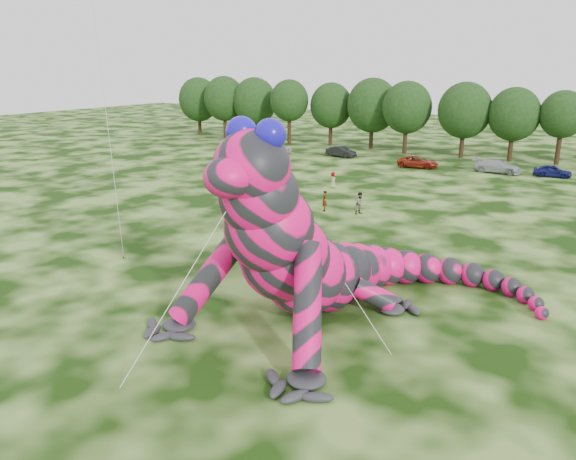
{
  "coord_description": "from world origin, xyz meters",
  "views": [
    {
      "loc": [
        6.98,
        -16.23,
        11.41
      ],
      "look_at": [
        -5.73,
        5.48,
        4.0
      ],
      "focal_mm": 35.0,
      "sensor_mm": 36.0,
      "label": 1
    }
  ],
  "objects_px": {
    "tree_3": "(289,112)",
    "spectator_0": "(324,201)",
    "tree_2": "(255,109)",
    "car_0": "(276,148)",
    "tree_6": "(406,118)",
    "tree_5": "(372,114)",
    "car_2": "(418,162)",
    "car_4": "(552,171)",
    "tree_9": "(561,128)",
    "tree_1": "(225,107)",
    "tree_8": "(513,125)",
    "tree_0": "(199,106)",
    "spectator_1": "(360,203)",
    "spectator_4": "(333,180)",
    "tree_4": "(331,114)",
    "inflatable_gecko": "(323,213)",
    "car_1": "(341,152)",
    "tree_7": "(464,120)",
    "car_3": "(497,166)"
  },
  "relations": [
    {
      "from": "tree_3",
      "to": "car_1",
      "type": "height_order",
      "value": "tree_3"
    },
    {
      "from": "car_0",
      "to": "car_4",
      "type": "bearing_deg",
      "value": -92.8
    },
    {
      "from": "tree_8",
      "to": "tree_5",
      "type": "bearing_deg",
      "value": 175.61
    },
    {
      "from": "tree_4",
      "to": "tree_9",
      "type": "distance_m",
      "value": 30.74
    },
    {
      "from": "car_2",
      "to": "spectator_1",
      "type": "bearing_deg",
      "value": -179.15
    },
    {
      "from": "tree_5",
      "to": "tree_9",
      "type": "xyz_separation_m",
      "value": [
        24.19,
        -1.09,
        -0.56
      ]
    },
    {
      "from": "tree_2",
      "to": "tree_7",
      "type": "xyz_separation_m",
      "value": [
        32.94,
        -1.96,
        -0.08
      ]
    },
    {
      "from": "tree_2",
      "to": "car_0",
      "type": "height_order",
      "value": "tree_2"
    },
    {
      "from": "tree_3",
      "to": "spectator_0",
      "type": "bearing_deg",
      "value": -55.76
    },
    {
      "from": "tree_1",
      "to": "spectator_4",
      "type": "relative_size",
      "value": 6.29
    },
    {
      "from": "tree_9",
      "to": "tree_7",
      "type": "bearing_deg",
      "value": -177.22
    },
    {
      "from": "tree_1",
      "to": "car_4",
      "type": "bearing_deg",
      "value": -10.77
    },
    {
      "from": "tree_7",
      "to": "inflatable_gecko",
      "type": "bearing_deg",
      "value": -83.6
    },
    {
      "from": "tree_5",
      "to": "car_2",
      "type": "relative_size",
      "value": 2.11
    },
    {
      "from": "car_0",
      "to": "spectator_4",
      "type": "relative_size",
      "value": 2.81
    },
    {
      "from": "tree_5",
      "to": "spectator_0",
      "type": "relative_size",
      "value": 5.87
    },
    {
      "from": "tree_3",
      "to": "spectator_1",
      "type": "height_order",
      "value": "tree_3"
    },
    {
      "from": "tree_9",
      "to": "spectator_0",
      "type": "bearing_deg",
      "value": -112.27
    },
    {
      "from": "tree_8",
      "to": "tree_0",
      "type": "bearing_deg",
      "value": 177.44
    },
    {
      "from": "tree_5",
      "to": "car_4",
      "type": "distance_m",
      "value": 26.88
    },
    {
      "from": "tree_1",
      "to": "car_0",
      "type": "xyz_separation_m",
      "value": [
        15.76,
        -9.94,
        -4.16
      ]
    },
    {
      "from": "spectator_0",
      "to": "car_2",
      "type": "bearing_deg",
      "value": 141.15
    },
    {
      "from": "car_0",
      "to": "car_3",
      "type": "bearing_deg",
      "value": -93.31
    },
    {
      "from": "tree_1",
      "to": "tree_3",
      "type": "xyz_separation_m",
      "value": [
        12.64,
        -0.98,
        -0.18
      ]
    },
    {
      "from": "spectator_4",
      "to": "spectator_0",
      "type": "relative_size",
      "value": 0.94
    },
    {
      "from": "tree_2",
      "to": "tree_6",
      "type": "xyz_separation_m",
      "value": [
        25.46,
        -2.08,
        -0.08
      ]
    },
    {
      "from": "tree_6",
      "to": "spectator_1",
      "type": "relative_size",
      "value": 5.38
    },
    {
      "from": "inflatable_gecko",
      "to": "spectator_4",
      "type": "height_order",
      "value": "inflatable_gecko"
    },
    {
      "from": "tree_5",
      "to": "car_0",
      "type": "distance_m",
      "value": 14.61
    },
    {
      "from": "tree_8",
      "to": "car_4",
      "type": "bearing_deg",
      "value": -55.77
    },
    {
      "from": "tree_7",
      "to": "tree_8",
      "type": "bearing_deg",
      "value": 1.78
    },
    {
      "from": "tree_2",
      "to": "car_4",
      "type": "bearing_deg",
      "value": -12.9
    },
    {
      "from": "tree_8",
      "to": "spectator_0",
      "type": "xyz_separation_m",
      "value": [
        -8.61,
        -33.55,
        -3.64
      ]
    },
    {
      "from": "inflatable_gecko",
      "to": "tree_2",
      "type": "relative_size",
      "value": 1.98
    },
    {
      "from": "tree_0",
      "to": "car_4",
      "type": "distance_m",
      "value": 57.22
    },
    {
      "from": "tree_8",
      "to": "car_2",
      "type": "height_order",
      "value": "tree_8"
    },
    {
      "from": "tree_1",
      "to": "tree_8",
      "type": "bearing_deg",
      "value": -1.38
    },
    {
      "from": "tree_1",
      "to": "car_2",
      "type": "distance_m",
      "value": 37.69
    },
    {
      "from": "tree_4",
      "to": "tree_6",
      "type": "relative_size",
      "value": 0.95
    },
    {
      "from": "tree_2",
      "to": "spectator_1",
      "type": "bearing_deg",
      "value": -46.41
    },
    {
      "from": "tree_1",
      "to": "car_4",
      "type": "xyz_separation_m",
      "value": [
        49.87,
        -9.49,
        -4.26
      ]
    },
    {
      "from": "tree_9",
      "to": "spectator_4",
      "type": "relative_size",
      "value": 5.56
    },
    {
      "from": "car_0",
      "to": "spectator_1",
      "type": "height_order",
      "value": "spectator_1"
    },
    {
      "from": "tree_0",
      "to": "tree_1",
      "type": "xyz_separation_m",
      "value": [
        6.2,
        -1.18,
        0.15
      ]
    },
    {
      "from": "tree_9",
      "to": "spectator_1",
      "type": "distance_m",
      "value": 35.27
    },
    {
      "from": "car_4",
      "to": "tree_8",
      "type": "bearing_deg",
      "value": 29.34
    },
    {
      "from": "car_1",
      "to": "car_4",
      "type": "bearing_deg",
      "value": -82.42
    },
    {
      "from": "tree_6",
      "to": "spectator_4",
      "type": "relative_size",
      "value": 6.08
    },
    {
      "from": "tree_3",
      "to": "spectator_0",
      "type": "relative_size",
      "value": 5.66
    },
    {
      "from": "car_2",
      "to": "car_3",
      "type": "xyz_separation_m",
      "value": [
        8.54,
        1.27,
        0.08
      ]
    }
  ]
}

